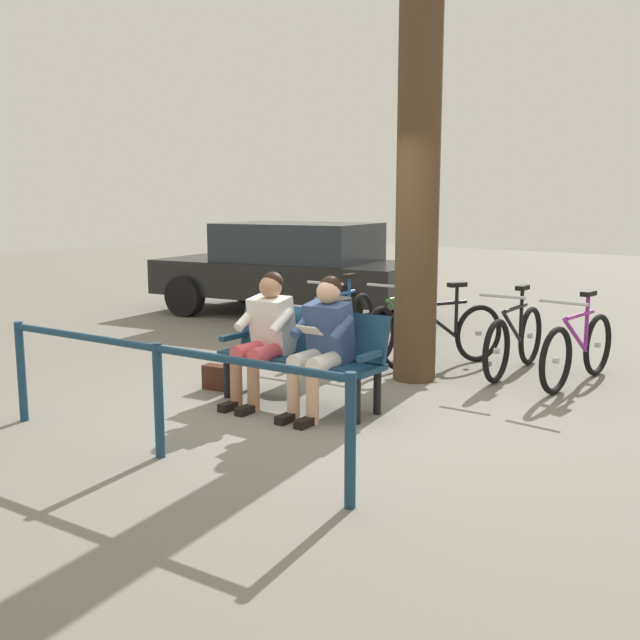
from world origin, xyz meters
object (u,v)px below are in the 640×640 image
object	(u,v)px
person_reading	(323,339)
bicycle_red	(403,326)
bicycle_blue	(578,349)
litter_bin	(333,335)
bicycle_purple	(514,340)
tree_trunk	(418,180)
person_companion	(265,331)
bicycle_black	(443,335)
bicycle_green	(342,322)
parked_car	(291,267)
bench	(304,349)
handbag	(218,377)

from	to	relation	value
person_reading	bicycle_red	bearing A→B (deg)	-76.84
person_reading	bicycle_blue	world-z (taller)	person_reading
person_reading	litter_bin	size ratio (longest dim) A/B	1.49
bicycle_blue	bicycle_red	world-z (taller)	same
person_reading	bicycle_purple	distance (m)	2.57
litter_bin	tree_trunk	bearing A→B (deg)	-163.85
person_companion	litter_bin	distance (m)	1.41
person_companion	bicycle_black	distance (m)	2.40
person_companion	litter_bin	bearing A→B (deg)	-82.52
bicycle_black	bicycle_green	xyz separation A→B (m)	(1.39, 0.03, 0.00)
bicycle_purple	bicycle_red	world-z (taller)	same
bicycle_purple	parked_car	world-z (taller)	parked_car
bench	parked_car	size ratio (longest dim) A/B	0.36
person_companion	bicycle_blue	world-z (taller)	person_companion
person_reading	bicycle_black	distance (m)	2.30
bench	bicycle_blue	bearing A→B (deg)	-130.54
bicycle_purple	handbag	bearing A→B (deg)	-42.98
bicycle_green	parked_car	bearing A→B (deg)	-134.85
person_companion	tree_trunk	xyz separation A→B (m)	(-0.60, -1.61, 1.38)
bench	bicycle_purple	distance (m)	2.53
person_reading	tree_trunk	bearing A→B (deg)	-92.64
handbag	bicycle_purple	bearing A→B (deg)	-128.54
person_companion	bicycle_purple	distance (m)	2.84
person_companion	litter_bin	xyz separation A→B (m)	(0.27, -1.36, -0.26)
person_reading	bench	bearing A→B (deg)	-27.31
person_companion	handbag	xyz separation A→B (m)	(0.68, -0.04, -0.54)
bench	person_companion	bearing A→B (deg)	27.03
person_reading	parked_car	xyz separation A→B (m)	(3.83, -3.98, 0.11)
bicycle_green	person_companion	bearing A→B (deg)	12.27
parked_car	bicycle_green	bearing A→B (deg)	131.94
person_reading	handbag	bearing A→B (deg)	-3.65
person_companion	bicycle_red	world-z (taller)	person_companion
person_reading	bicycle_green	world-z (taller)	person_reading
bicycle_black	tree_trunk	bearing A→B (deg)	29.40
handbag	bicycle_green	world-z (taller)	bicycle_green
bicycle_black	bicycle_green	size ratio (longest dim) A/B	0.94
tree_trunk	bicycle_black	world-z (taller)	tree_trunk
bench	litter_bin	xyz separation A→B (m)	(0.58, -1.17, -0.10)
person_reading	bicycle_red	size ratio (longest dim) A/B	0.71
person_companion	handbag	distance (m)	0.87
person_companion	bicycle_green	world-z (taller)	person_companion
handbag	parked_car	distance (m)	4.76
bicycle_blue	person_companion	bearing A→B (deg)	-36.15
person_companion	parked_car	world-z (taller)	parked_car
person_reading	bicycle_green	xyz separation A→B (m)	(1.50, -2.24, -0.31)
tree_trunk	bicycle_blue	bearing A→B (deg)	-148.61
handbag	bicycle_black	bearing A→B (deg)	-117.84
litter_bin	bicycle_green	xyz separation A→B (m)	(0.58, -0.93, -0.04)
bicycle_blue	parked_car	world-z (taller)	parked_car
bicycle_red	bicycle_green	bearing A→B (deg)	-76.11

